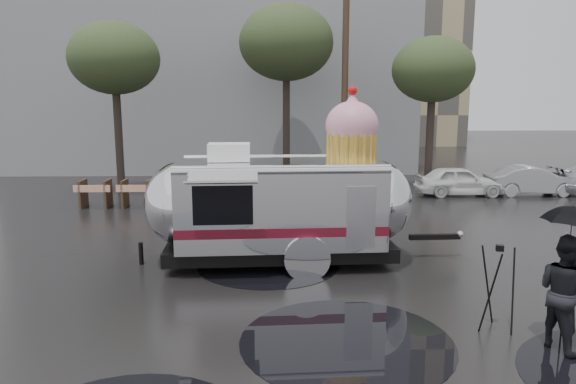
{
  "coord_description": "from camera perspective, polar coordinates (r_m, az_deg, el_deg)",
  "views": [
    {
      "loc": [
        -0.6,
        -8.49,
        3.78
      ],
      "look_at": [
        -0.26,
        3.39,
        1.69
      ],
      "focal_mm": 32.0,
      "sensor_mm": 36.0,
      "label": 1
    }
  ],
  "objects": [
    {
      "name": "ground",
      "position": [
        9.31,
        2.25,
        -13.97
      ],
      "size": [
        120.0,
        120.0,
        0.0
      ],
      "primitive_type": "plane",
      "color": "black",
      "rests_on": "ground"
    },
    {
      "name": "puddles",
      "position": [
        8.52,
        9.1,
        -16.43
      ],
      "size": [
        10.32,
        9.75,
        0.01
      ],
      "color": "black",
      "rests_on": "ground"
    },
    {
      "name": "grey_building",
      "position": [
        32.78,
        -7.85,
        14.64
      ],
      "size": [
        22.0,
        12.0,
        13.0
      ],
      "primitive_type": "cube",
      "color": "slate",
      "rests_on": "ground"
    },
    {
      "name": "utility_pole",
      "position": [
        22.72,
        6.33,
        12.04
      ],
      "size": [
        1.6,
        0.28,
        9.0
      ],
      "color": "#473323",
      "rests_on": "ground"
    },
    {
      "name": "tree_left",
      "position": [
        22.49,
        -18.74,
        13.81
      ],
      "size": [
        3.64,
        3.64,
        6.95
      ],
      "color": "#382D26",
      "rests_on": "ground"
    },
    {
      "name": "tree_mid",
      "position": [
        23.64,
        -0.19,
        16.19
      ],
      "size": [
        4.2,
        4.2,
        8.03
      ],
      "color": "#382D26",
      "rests_on": "ground"
    },
    {
      "name": "tree_right",
      "position": [
        22.52,
        15.8,
        12.86
      ],
      "size": [
        3.36,
        3.36,
        6.42
      ],
      "color": "#382D26",
      "rests_on": "ground"
    },
    {
      "name": "barricade_row",
      "position": [
        19.38,
        -16.42,
        -0.11
      ],
      "size": [
        4.3,
        0.8,
        1.0
      ],
      "color": "#473323",
      "rests_on": "ground"
    },
    {
      "name": "parked_cars",
      "position": [
        24.13,
        29.24,
        1.41
      ],
      "size": [
        13.2,
        1.9,
        1.5
      ],
      "color": "silver",
      "rests_on": "ground"
    },
    {
      "name": "airstream_trailer",
      "position": [
        12.1,
        -0.48,
        -0.97
      ],
      "size": [
        7.84,
        3.19,
        4.22
      ],
      "rotation": [
        0.0,
        0.0,
        0.05
      ],
      "color": "silver",
      "rests_on": "ground"
    },
    {
      "name": "person_right",
      "position": [
        9.06,
        28.41,
        -9.75
      ],
      "size": [
        0.73,
        0.98,
        1.81
      ],
      "primitive_type": "imported",
      "rotation": [
        0.0,
        0.0,
        1.89
      ],
      "color": "black",
      "rests_on": "ground"
    },
    {
      "name": "umbrella_black",
      "position": [
        8.79,
        28.95,
        -3.54
      ],
      "size": [
        1.07,
        1.07,
        2.28
      ],
      "color": "black",
      "rests_on": "ground"
    },
    {
      "name": "tripod",
      "position": [
        9.28,
        22.25,
        -9.05
      ],
      "size": [
        0.6,
        0.59,
        1.48
      ],
      "rotation": [
        0.0,
        0.0,
        -0.29
      ],
      "color": "black",
      "rests_on": "ground"
    }
  ]
}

